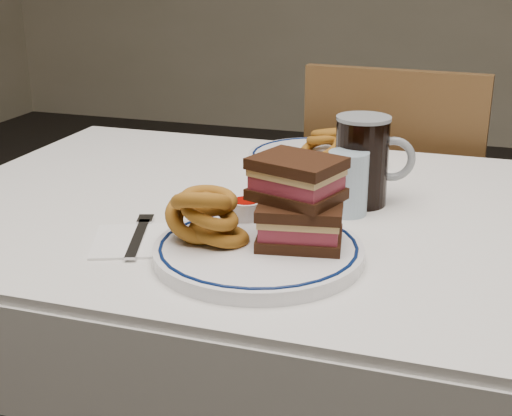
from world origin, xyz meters
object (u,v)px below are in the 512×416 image
(main_plate, at_px, (258,251))
(far_plate, at_px, (317,158))
(chair_far, at_px, (395,225))
(reuben_sandwich, at_px, (298,201))
(beer_mug, at_px, (364,160))

(main_plate, bearing_deg, far_plate, 93.73)
(chair_far, xyz_separation_m, far_plate, (-0.13, -0.36, 0.27))
(reuben_sandwich, relative_size, far_plate, 0.52)
(chair_far, distance_m, far_plate, 0.46)
(chair_far, relative_size, main_plate, 3.04)
(main_plate, bearing_deg, reuben_sandwich, 33.59)
(reuben_sandwich, height_order, far_plate, reuben_sandwich)
(beer_mug, distance_m, far_plate, 0.26)
(reuben_sandwich, xyz_separation_m, beer_mug, (0.05, 0.25, -0.00))
(chair_far, relative_size, reuben_sandwich, 6.19)
(reuben_sandwich, bearing_deg, far_plate, 99.87)
(chair_far, xyz_separation_m, main_plate, (-0.10, -0.86, 0.27))
(far_plate, bearing_deg, chair_far, 70.14)
(beer_mug, relative_size, far_plate, 0.54)
(main_plate, distance_m, reuben_sandwich, 0.09)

